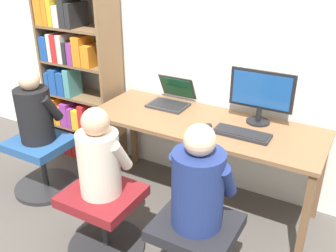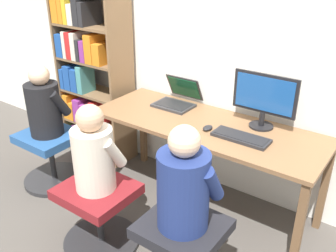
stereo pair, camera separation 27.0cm
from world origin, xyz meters
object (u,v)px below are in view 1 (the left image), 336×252
Objects in this scene: keyboard at (242,134)px; person_at_laptop at (99,157)px; bookshelf at (73,68)px; person_near_shelf at (35,111)px; desktop_monitor at (261,95)px; person_at_monitor at (198,183)px; office_chair_side at (43,162)px; laptop at (171,99)px; office_chair_right at (104,218)px; office_chair_left at (195,250)px.

keyboard is 0.66× the size of person_at_laptop.
bookshelf is 0.65m from person_near_shelf.
desktop_monitor is 1.19× the size of keyboard.
person_at_monitor reaches higher than person_at_laptop.
desktop_monitor reaches higher than office_chair_side.
bookshelf reaches higher than person_at_monitor.
bookshelf reaches higher than desktop_monitor.
office_chair_right is (0.02, -0.98, -0.53)m from laptop.
office_chair_right is at bearing -19.40° from office_chair_side.
desktop_monitor is 0.76m from laptop.
laptop is 0.17× the size of bookshelf.
person_near_shelf is (-1.59, 0.29, -0.01)m from person_at_monitor.
keyboard is (0.70, -0.26, -0.03)m from laptop.
person_at_laptop is at bearing -19.41° from person_near_shelf.
office_chair_left is 1.69m from person_near_shelf.
person_at_laptop reaches higher than office_chair_side.
person_at_laptop is (-0.71, -0.98, -0.22)m from desktop_monitor.
office_chair_side is at bearing 169.74° from person_at_monitor.
person_at_laptop is 0.97m from person_near_shelf.
bookshelf is (-1.72, 0.90, 0.17)m from person_at_monitor.
keyboard is at bearing -97.51° from desktop_monitor.
office_chair_side is at bearing 169.58° from office_chair_left.
person_near_shelf is (-0.92, 0.33, 0.48)m from office_chair_right.
person_at_laptop is at bearing -177.70° from office_chair_left.
office_chair_right is 0.28× the size of bookshelf.
person_at_monitor is (0.69, -0.94, -0.04)m from laptop.
office_chair_right is 0.97m from office_chair_side.
keyboard is 1.75m from bookshelf.
keyboard is at bearing -19.92° from laptop.
laptop reaches higher than office_chair_right.
person_at_monitor reaches higher than keyboard.
person_at_laptop is at bearing -88.58° from laptop.
office_chair_side is (0.13, -0.62, -0.66)m from bookshelf.
office_chair_right is 0.91× the size of person_at_laptop.
office_chair_side is (-1.60, -0.40, -0.49)m from keyboard.
person_near_shelf reaches higher than office_chair_side.
office_chair_left is (-0.01, -0.69, -0.49)m from keyboard.
keyboard is 1.65m from person_near_shelf.
person_near_shelf is (-0.92, 0.32, 0.00)m from person_at_laptop.
person_at_monitor is 1.04× the size of person_near_shelf.
desktop_monitor is at bearing 87.36° from office_chair_left.
office_chair_left is at bearing 2.30° from person_at_laptop.
desktop_monitor is 0.87× the size of office_chair_right.
laptop is 0.52× the size of person_at_monitor.
bookshelf is 0.91m from office_chair_side.
bookshelf reaches higher than office_chair_right.
keyboard is 0.63× the size of person_at_monitor.
person_at_monitor is (-0.04, -0.95, -0.21)m from desktop_monitor.
office_chair_right is 1.00× the size of office_chair_side.
person_near_shelf reaches higher than office_chair_left.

